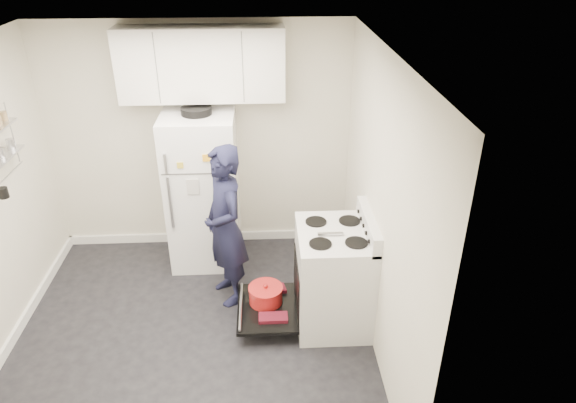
{
  "coord_description": "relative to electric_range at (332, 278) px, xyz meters",
  "views": [
    {
      "loc": [
        0.67,
        -3.57,
        3.27
      ],
      "look_at": [
        0.89,
        0.55,
        1.05
      ],
      "focal_mm": 32.0,
      "sensor_mm": 36.0,
      "label": 1
    }
  ],
  "objects": [
    {
      "name": "room",
      "position": [
        -1.29,
        -0.12,
        0.74
      ],
      "size": [
        3.21,
        3.21,
        2.51
      ],
      "color": "black",
      "rests_on": "ground"
    },
    {
      "name": "electric_range",
      "position": [
        0.0,
        0.0,
        0.0
      ],
      "size": [
        0.66,
        0.76,
        1.1
      ],
      "color": "silver",
      "rests_on": "ground"
    },
    {
      "name": "open_oven_door",
      "position": [
        -0.59,
        0.04,
        -0.27
      ],
      "size": [
        0.55,
        0.7,
        0.24
      ],
      "color": "black",
      "rests_on": "ground"
    },
    {
      "name": "refrigerator",
      "position": [
        -1.23,
        1.1,
        0.37
      ],
      "size": [
        0.72,
        0.74,
        1.73
      ],
      "color": "white",
      "rests_on": "ground"
    },
    {
      "name": "upper_cabinets",
      "position": [
        -1.16,
        1.28,
        1.63
      ],
      "size": [
        1.6,
        0.33,
        0.7
      ],
      "primitive_type": "cube",
      "color": "silver",
      "rests_on": "room"
    },
    {
      "name": "person",
      "position": [
        -0.96,
        0.39,
        0.33
      ],
      "size": [
        0.58,
        0.69,
        1.6
      ],
      "primitive_type": "imported",
      "rotation": [
        0.0,
        0.0,
        -1.16
      ],
      "color": "black",
      "rests_on": "ground"
    }
  ]
}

